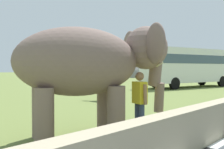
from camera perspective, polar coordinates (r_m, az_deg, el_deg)
name	(u,v)px	position (r m, az deg, el deg)	size (l,w,h in m)	color
elephant	(92,63)	(6.73, -4.28, 2.37)	(3.96, 3.42, 2.88)	#7B635A
person_handler	(140,99)	(7.17, 5.89, -5.31)	(0.37, 0.64, 1.66)	navy
bus_white	(190,65)	(25.74, 16.23, 2.03)	(10.22, 5.00, 3.50)	silver
cow_near	(106,85)	(14.39, -1.24, -2.18)	(0.97, 1.93, 1.23)	#473323
hill_east	(153,75)	(66.67, 8.76, -0.17)	(39.29, 31.43, 11.45)	slate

